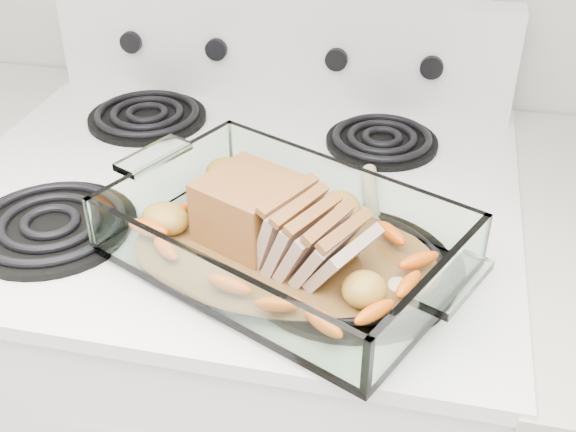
# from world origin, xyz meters

# --- Properties ---
(electric_range) EXTENTS (0.78, 0.70, 1.12)m
(electric_range) POSITION_xyz_m (0.00, 1.66, 0.48)
(electric_range) COLOR white
(electric_range) RESTS_ON ground
(baking_dish) EXTENTS (0.38, 0.25, 0.07)m
(baking_dish) POSITION_xyz_m (0.11, 1.49, 0.96)
(baking_dish) COLOR white
(baking_dish) RESTS_ON electric_range
(pork_roast) EXTENTS (0.21, 0.10, 0.08)m
(pork_roast) POSITION_xyz_m (0.09, 1.49, 0.99)
(pork_roast) COLOR brown
(pork_roast) RESTS_ON baking_dish
(roast_vegetables) EXTENTS (0.33, 0.18, 0.04)m
(roast_vegetables) POSITION_xyz_m (0.11, 1.52, 0.97)
(roast_vegetables) COLOR orange
(roast_vegetables) RESTS_ON baking_dish
(wooden_spoon) EXTENTS (0.11, 0.30, 0.02)m
(wooden_spoon) POSITION_xyz_m (0.23, 1.52, 0.94)
(wooden_spoon) COLOR beige
(wooden_spoon) RESTS_ON electric_range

